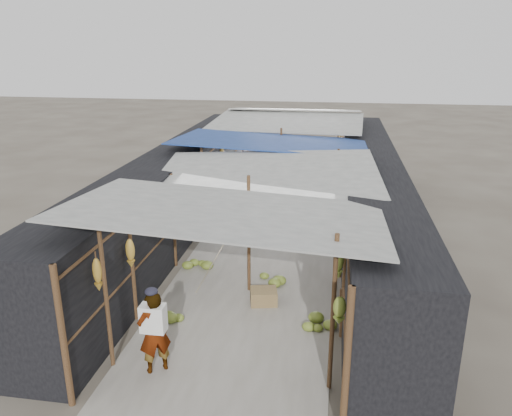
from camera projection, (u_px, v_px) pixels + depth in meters
The scene contains 14 objects.
ground at pixel (217, 376), 8.12m from camera, with size 80.00×80.00×0.00m, color #6B6356.
aisle_slab at pixel (270, 233), 14.21m from camera, with size 3.60×16.00×0.02m, color #9E998E.
stall_left at pixel (177, 190), 14.25m from camera, with size 1.40×15.00×2.30m, color black.
stall_right at pixel (370, 199), 13.44m from camera, with size 1.40×15.00×2.30m, color black.
crate_near at pixel (264, 297), 10.31m from camera, with size 0.54×0.44×0.33m, color #987D4D.
crate_mid at pixel (307, 242), 13.19m from camera, with size 0.53×0.42×0.32m, color #987D4D.
crate_back at pixel (256, 201), 16.67m from camera, with size 0.41×0.34×0.26m, color #987D4D.
black_basin at pixel (331, 211), 15.85m from camera, with size 0.53×0.53×0.16m, color black.
vendor_elderly at pixel (154, 332), 8.03m from camera, with size 0.53×0.35×1.45m, color white.
shopper_blue at pixel (261, 205), 14.25m from camera, with size 0.72×0.56×1.48m, color #1E2E98.
vendor_seated at pixel (315, 179), 18.24m from camera, with size 0.55×0.32×0.85m, color #4A4440.
market_canopy at pixel (274, 147), 13.78m from camera, with size 5.62×15.20×2.77m.
hanging_bananas at pixel (272, 181), 13.33m from camera, with size 3.95×13.97×0.81m.
floor_bananas at pixel (273, 242), 13.13m from camera, with size 3.58×9.13×0.35m.
Camera 1 is at (1.71, -6.65, 5.16)m, focal length 35.00 mm.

